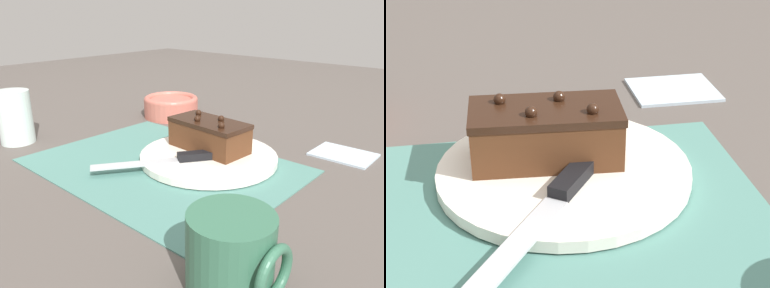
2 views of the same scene
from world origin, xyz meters
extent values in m
plane|color=#544C47|center=(0.00, 0.00, 0.00)|extent=(3.00, 3.00, 0.00)
cube|color=slate|center=(0.00, 0.00, 0.00)|extent=(0.46, 0.34, 0.00)
cylinder|color=white|center=(0.05, 0.07, 0.01)|extent=(0.25, 0.25, 0.01)
cube|color=#512D19|center=(0.03, 0.09, 0.04)|extent=(0.15, 0.08, 0.05)
cube|color=black|center=(0.03, 0.09, 0.07)|extent=(0.15, 0.08, 0.01)
sphere|color=black|center=(-0.01, 0.11, 0.08)|extent=(0.01, 0.01, 0.01)
sphere|color=black|center=(0.02, 0.07, 0.08)|extent=(0.01, 0.01, 0.01)
sphere|color=black|center=(0.05, 0.11, 0.08)|extent=(0.01, 0.01, 0.01)
sphere|color=black|center=(0.08, 0.07, 0.08)|extent=(0.01, 0.01, 0.01)
cube|color=black|center=(0.05, 0.04, 0.02)|extent=(0.06, 0.07, 0.01)
cube|color=#B7BABF|center=(-0.01, -0.05, 0.02)|extent=(0.10, 0.14, 0.00)
cube|color=silver|center=(0.23, 0.27, 0.00)|extent=(0.11, 0.09, 0.01)
camera|label=1|loc=(0.45, -0.43, 0.27)|focal=35.00mm
camera|label=2|loc=(-0.04, -0.48, 0.33)|focal=60.00mm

